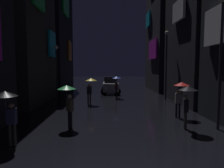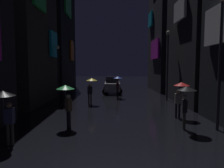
% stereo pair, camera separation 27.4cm
% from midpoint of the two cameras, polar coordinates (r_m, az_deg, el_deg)
% --- Properties ---
extents(building_left_mid, '(4.25, 7.33, 12.50)m').
position_cam_midpoint_polar(building_left_mid, '(18.62, -25.32, 14.44)').
color(building_left_mid, '#33302D').
rests_on(building_left_mid, ground).
extents(building_left_far, '(4.25, 8.70, 15.45)m').
position_cam_midpoint_polar(building_left_far, '(27.90, -17.16, 14.39)').
color(building_left_far, black).
rests_on(building_left_far, ground).
extents(building_right_far, '(4.25, 7.90, 18.21)m').
position_cam_midpoint_polar(building_right_far, '(27.91, 15.24, 17.31)').
color(building_right_far, black).
rests_on(building_right_far, ground).
extents(pedestrian_midstreet_centre_red, '(0.90, 0.90, 2.12)m').
position_cam_midpoint_polar(pedestrian_midstreet_centre_red, '(12.41, 18.40, -1.57)').
color(pedestrian_midstreet_centre_red, black).
rests_on(pedestrian_midstreet_centre_red, ground).
extents(pedestrian_foreground_right_black, '(0.90, 0.90, 2.12)m').
position_cam_midpoint_polar(pedestrian_foreground_right_black, '(10.04, 19.96, -3.07)').
color(pedestrian_foreground_right_black, '#38332D').
rests_on(pedestrian_foreground_right_black, ground).
extents(pedestrian_far_right_blue, '(0.90, 0.90, 2.12)m').
position_cam_midpoint_polar(pedestrian_far_right_blue, '(19.36, 0.89, 0.90)').
color(pedestrian_far_right_blue, black).
rests_on(pedestrian_far_right_blue, ground).
extents(pedestrian_midstreet_left_green, '(0.90, 0.90, 2.12)m').
position_cam_midpoint_polar(pedestrian_midstreet_left_green, '(10.09, -13.31, -2.87)').
color(pedestrian_midstreet_left_green, black).
rests_on(pedestrian_midstreet_left_green, ground).
extents(pedestrian_foreground_left_yellow, '(0.90, 0.90, 2.12)m').
position_cam_midpoint_polar(pedestrian_foreground_left_yellow, '(16.09, -6.65, 0.06)').
color(pedestrian_foreground_left_yellow, '#38332D').
rests_on(pedestrian_foreground_left_yellow, ground).
extents(pedestrian_near_crossing_black, '(0.90, 0.90, 2.12)m').
position_cam_midpoint_polar(pedestrian_near_crossing_black, '(8.50, -28.58, -4.77)').
color(pedestrian_near_crossing_black, '#38332D').
rests_on(pedestrian_near_crossing_black, ground).
extents(car_distant, '(2.28, 4.16, 1.92)m').
position_cam_midpoint_polar(car_distant, '(23.22, -0.74, -0.28)').
color(car_distant, '#99999E').
rests_on(car_distant, ground).
extents(streetlamp_right_far, '(0.36, 0.36, 6.21)m').
position_cam_midpoint_polar(streetlamp_right_far, '(18.64, 14.86, 7.20)').
color(streetlamp_right_far, '#2D2D33').
rests_on(streetlamp_right_far, ground).
extents(streetlamp_left_far, '(0.36, 0.36, 5.00)m').
position_cam_midpoint_polar(streetlamp_left_far, '(19.25, -15.96, 5.15)').
color(streetlamp_left_far, '#2D2D33').
rests_on(streetlamp_left_far, ground).
extents(streetlamp_right_near, '(0.36, 0.36, 6.32)m').
position_cam_midpoint_polar(streetlamp_right_near, '(10.68, 28.13, 9.01)').
color(streetlamp_right_near, '#2D2D33').
rests_on(streetlamp_right_near, ground).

